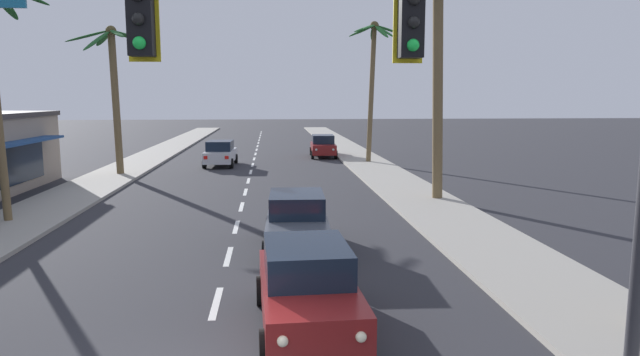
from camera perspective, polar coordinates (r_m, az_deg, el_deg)
The scene contains 11 objects.
sidewalk_right at distance 29.02m, azimuth 8.06°, elevation -0.67°, with size 3.20×110.00×0.14m, color #9E998E.
sidewalk_left at distance 29.68m, azimuth -22.73°, elevation -1.03°, with size 3.20×110.00×0.14m, color #9E998E.
lane_markings at distance 27.96m, azimuth -6.70°, elevation -1.11°, with size 4.28×86.62×0.01m.
traffic_signal_mast at distance 7.99m, azimuth 10.07°, elevation 11.07°, with size 10.93×0.41×6.88m.
sedan_lead_at_stop_bar at distance 11.10m, azimuth -1.31°, elevation -11.01°, with size 2.08×4.50×1.68m.
sedan_third_in_queue at distance 16.73m, azimuth -2.37°, elevation -4.41°, with size 2.06×4.49×1.68m.
sedan_oncoming_far at distance 37.69m, azimuth -10.13°, elevation 2.52°, with size 2.08×4.50×1.68m.
sedan_parked_nearest_kerb at distance 42.72m, azimuth 0.31°, elevation 3.31°, with size 2.07×4.50×1.68m.
palm_left_third at distance 34.22m, azimuth -20.28°, elevation 9.87°, with size 4.88×4.47×8.51m.
palm_right_second at distance 24.79m, azimuth 11.92°, elevation 12.65°, with size 3.45×3.48×10.21m.
palm_right_third at distance 38.62m, azimuth 5.40°, elevation 11.84°, with size 3.56×3.34×9.57m.
Camera 1 is at (1.25, -7.92, 4.51)m, focal length 31.36 mm.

